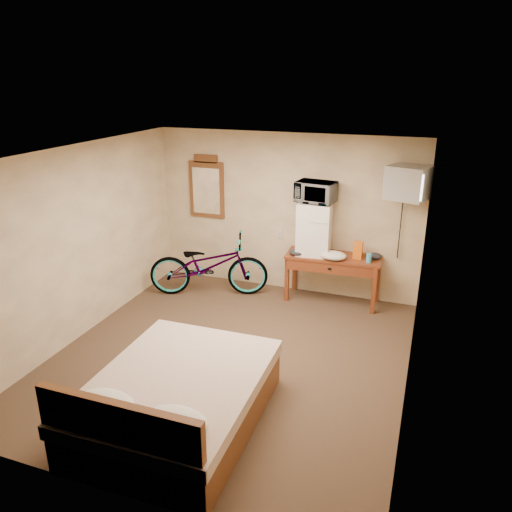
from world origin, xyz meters
name	(u,v)px	position (x,y,z in m)	size (l,w,h in m)	color
room	(228,263)	(0.00, 0.00, 1.25)	(4.60, 4.64, 2.50)	#4B3925
desk	(333,263)	(0.84, 2.00, 0.64)	(1.44, 0.62, 0.75)	maroon
mini_fridge	(314,228)	(0.53, 2.04, 1.15)	(0.52, 0.50, 0.79)	white
microwave	(316,192)	(0.53, 2.04, 1.69)	(0.56, 0.38, 0.31)	white
snack_bag	(358,250)	(1.20, 2.02, 0.88)	(0.13, 0.08, 0.26)	orange
blue_cup	(369,258)	(1.38, 1.92, 0.81)	(0.07, 0.07, 0.13)	#41AFDD
cloth_cream	(333,255)	(0.87, 1.87, 0.81)	(0.39, 0.30, 0.12)	silver
cloth_dark_a	(297,252)	(0.32, 1.86, 0.80)	(0.25, 0.19, 0.09)	black
cloth_dark_b	(375,256)	(1.44, 2.10, 0.80)	(0.20, 0.16, 0.09)	black
crt_television	(408,183)	(1.80, 2.02, 1.93)	(0.63, 0.67, 0.46)	black
wall_mirror	(207,187)	(-1.33, 2.27, 1.57)	(0.60, 0.04, 1.02)	brown
bicycle	(209,265)	(-1.04, 1.64, 0.49)	(0.65, 1.86, 0.98)	black
bed	(175,401)	(-0.02, -1.37, 0.29)	(1.58, 2.08, 0.90)	brown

